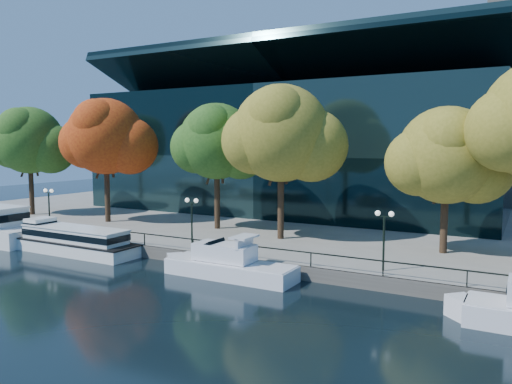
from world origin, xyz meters
The scene contains 14 objects.
ground centered at (0.00, 0.00, 0.00)m, with size 160.00×160.00×0.00m, color black.
promenade centered at (0.00, 36.38, 0.50)m, with size 90.00×67.08×1.00m.
railing centered at (0.00, 3.25, 1.94)m, with size 88.20×0.08×0.99m.
convention_building centered at (-4.00, 31.79, 8.51)m, with size 50.00×24.57×21.43m.
tour_boat centered at (-11.95, 1.31, 1.18)m, with size 14.59×3.25×2.77m.
cruiser_near centered at (4.30, 1.18, 0.96)m, with size 10.70×2.75×3.10m.
tree_0 centered at (-28.86, 10.50, 9.66)m, with size 9.84×8.07×12.77m.
tree_1 centered at (-16.84, 10.87, 10.02)m, with size 10.17×8.34×13.27m.
tree_2 centered at (-4.05, 12.99, 9.49)m, with size 9.35×7.67×12.40m.
tree_3 centered at (3.87, 11.26, 10.15)m, with size 10.67×8.75×13.61m.
tree_4 centered at (17.46, 12.16, 8.40)m, with size 9.31×7.63×11.29m.
lamp_0 centered at (-18.32, 4.50, 3.98)m, with size 1.26×0.36×4.03m.
lamp_1 centered at (-1.02, 4.50, 3.98)m, with size 1.26×0.36×4.03m.
lamp_2 centered at (14.68, 4.50, 3.98)m, with size 1.26×0.36×4.03m.
Camera 1 is at (23.09, -28.10, 9.46)m, focal length 35.00 mm.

